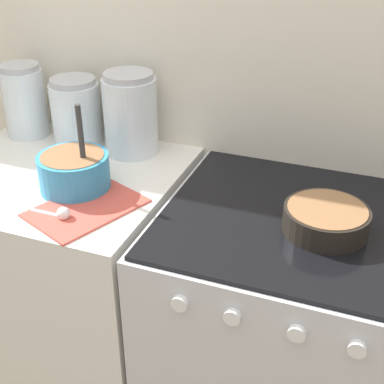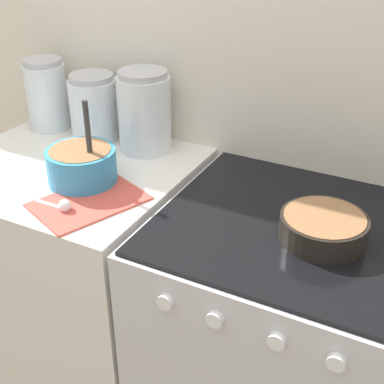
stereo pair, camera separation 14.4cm
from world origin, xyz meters
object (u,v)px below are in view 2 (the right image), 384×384
baking_pan (323,227)px  storage_jar_middle (94,111)px  mixing_bowl (82,164)px  storage_jar_left (48,99)px  storage_jar_right (145,117)px  stove (282,349)px

baking_pan → storage_jar_middle: storage_jar_middle is taller
mixing_bowl → storage_jar_left: size_ratio=1.04×
storage_jar_right → storage_jar_left: bearing=180.0°
baking_pan → storage_jar_left: (-1.08, 0.26, 0.07)m
mixing_bowl → storage_jar_right: storage_jar_right is taller
baking_pan → storage_jar_right: 0.72m
stove → storage_jar_middle: 0.99m
baking_pan → storage_jar_right: bearing=159.0°
baking_pan → mixing_bowl: bearing=-177.5°
mixing_bowl → storage_jar_right: size_ratio=0.98×
stove → storage_jar_right: bearing=159.4°
mixing_bowl → storage_jar_middle: bearing=119.5°
storage_jar_left → storage_jar_right: storage_jar_right is taller
storage_jar_middle → storage_jar_right: bearing=0.0°
stove → storage_jar_left: 1.17m
stove → mixing_bowl: bearing=-174.1°
stove → storage_jar_left: storage_jar_left is taller
storage_jar_middle → storage_jar_right: (0.20, 0.00, 0.02)m
stove → storage_jar_left: (-1.00, 0.22, 0.56)m
mixing_bowl → storage_jar_left: (-0.37, 0.29, 0.05)m
storage_jar_right → storage_jar_middle: bearing=180.0°
stove → mixing_bowl: 0.82m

